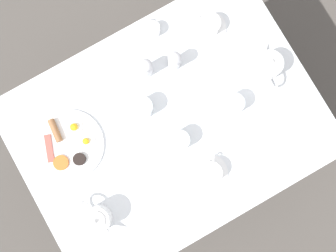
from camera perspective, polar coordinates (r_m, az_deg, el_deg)
The scene contains 15 objects.
ground_plane at distance 2.33m, azimuth 0.00°, elevation -2.03°, with size 8.00×8.00×0.00m, color #4C4742.
table at distance 1.64m, azimuth 0.00°, elevation -0.34°, with size 0.88×1.19×0.77m.
breakfast_plate at distance 1.60m, azimuth -14.26°, elevation -2.61°, with size 0.28×0.28×0.04m.
teapot_near at distance 1.54m, azimuth -10.26°, elevation -13.19°, with size 0.19×0.10×0.13m.
teapot_far at distance 1.60m, azimuth 14.24°, elevation 8.37°, with size 0.19×0.10×0.13m.
teacup_with_saucer_left at distance 1.54m, azimuth 6.16°, elevation -6.74°, with size 0.14×0.14×0.07m.
teacup_with_saucer_right at distance 1.64m, azimuth 5.97°, elevation 14.30°, with size 0.14×0.14×0.07m.
water_glass_tall at distance 1.56m, azimuth 9.43°, elevation 3.10°, with size 0.08×0.08×0.08m.
water_glass_short at distance 1.54m, azimuth -3.66°, elevation 2.65°, with size 0.08×0.08×0.08m.
wine_glass_spare at distance 1.52m, azimuth 1.66°, elevation -2.16°, with size 0.08×0.08×0.08m.
creamer_jug at distance 1.63m, azimuth -2.25°, elevation 13.84°, with size 0.08×0.06×0.05m.
pepper_grinder at distance 1.55m, azimuth 0.93°, elevation 9.54°, with size 0.05×0.05×0.12m.
salt_grinder at distance 1.55m, azimuth -3.20°, elevation 8.45°, with size 0.05×0.05×0.12m.
fork_by_plate at distance 1.61m, azimuth 14.40°, elevation -3.08°, with size 0.02×0.17×0.00m.
knife_by_plate at distance 1.56m, azimuth -2.26°, elevation -7.66°, with size 0.15×0.18×0.00m.
Camera 1 is at (-0.14, 0.08, 2.32)m, focal length 42.00 mm.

